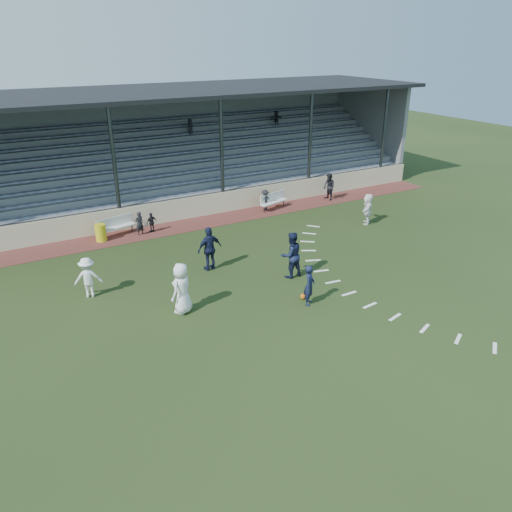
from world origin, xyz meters
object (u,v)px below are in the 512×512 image
Objects in this scene: trash_bin at (101,233)px; football at (303,296)px; player_navy_lead at (309,285)px; official at (329,187)px; bench_left at (116,224)px; player_white_lead at (182,288)px; bench_right at (273,199)px.

football is at bearing -61.78° from trash_bin.
player_navy_lead is 0.96× the size of official.
bench_left is 1.04× the size of player_white_lead.
trash_bin is (-0.88, -0.45, -0.13)m from bench_left.
player_white_lead is 15.62m from official.
football is at bearing 40.36° from player_navy_lead.
trash_bin is at bearing 72.55° from player_navy_lead.
bench_right is at bearing -169.07° from player_white_lead.
football is at bearing 130.21° from player_white_lead.
bench_left is at bearing -93.15° from official.
bench_left is at bearing 162.05° from bench_right.
official is at bearing -14.82° from bench_left.
official reaches higher than trash_bin.
bench_right is 3.94m from official.
trash_bin is at bearing 118.22° from football.
football is 0.14× the size of official.
bench_left is 11.33m from football.
player_white_lead is (0.91, -8.56, 0.53)m from trash_bin.
official is (13.15, -0.55, 0.27)m from bench_left.
player_white_lead is 1.18× the size of official.
official is at bearing -0.40° from trash_bin.
official is (8.73, 10.27, 0.05)m from player_navy_lead.
bench_right is 2.36× the size of trash_bin.
bench_right is 10.11m from trash_bin.
trash_bin is at bearing -91.16° from official.
bench_right reaches higher than football.
player_navy_lead is (4.42, -10.82, 0.21)m from bench_left.
player_navy_lead is at bearing -95.11° from football.
player_white_lead is (0.03, -9.02, 0.39)m from bench_left.
football is (-4.77, -10.07, -0.47)m from bench_right.
player_white_lead is (-4.43, 1.39, 0.86)m from football.
official is at bearing -179.58° from player_white_lead.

